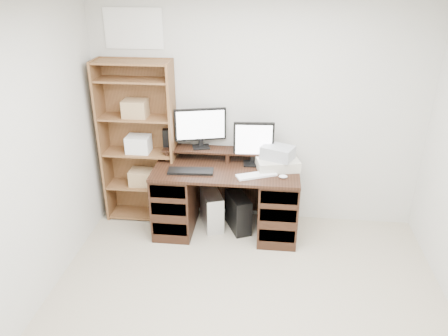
% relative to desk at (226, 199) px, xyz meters
% --- Properties ---
extents(room, '(3.54, 4.04, 2.54)m').
position_rel_desk_xyz_m(room, '(0.29, -1.64, 0.86)').
color(room, tan).
rests_on(room, ground).
extents(desk, '(1.50, 0.70, 0.75)m').
position_rel_desk_xyz_m(desk, '(0.00, 0.00, 0.00)').
color(desk, black).
rests_on(desk, ground).
extents(riser_shelf, '(1.40, 0.22, 0.12)m').
position_rel_desk_xyz_m(riser_shelf, '(-0.00, 0.21, 0.45)').
color(riser_shelf, black).
rests_on(riser_shelf, desk).
extents(monitor_wide, '(0.53, 0.19, 0.43)m').
position_rel_desk_xyz_m(monitor_wide, '(-0.30, 0.25, 0.72)').
color(monitor_wide, black).
rests_on(monitor_wide, riser_shelf).
extents(monitor_small, '(0.42, 0.17, 0.46)m').
position_rel_desk_xyz_m(monitor_small, '(0.27, 0.14, 0.61)').
color(monitor_small, black).
rests_on(monitor_small, desk).
extents(speaker, '(0.09, 0.09, 0.20)m').
position_rel_desk_xyz_m(speaker, '(-0.67, 0.23, 0.58)').
color(speaker, black).
rests_on(speaker, riser_shelf).
extents(keyboard_black, '(0.47, 0.18, 0.03)m').
position_rel_desk_xyz_m(keyboard_black, '(-0.35, -0.14, 0.37)').
color(keyboard_black, black).
rests_on(keyboard_black, desk).
extents(keyboard_white, '(0.42, 0.28, 0.02)m').
position_rel_desk_xyz_m(keyboard_white, '(0.32, -0.15, 0.37)').
color(keyboard_white, white).
rests_on(keyboard_white, desk).
extents(mouse, '(0.10, 0.08, 0.03)m').
position_rel_desk_xyz_m(mouse, '(0.58, -0.17, 0.38)').
color(mouse, white).
rests_on(mouse, desk).
extents(printer, '(0.48, 0.40, 0.11)m').
position_rel_desk_xyz_m(printer, '(0.52, 0.06, 0.41)').
color(printer, '#BBB6A3').
rests_on(printer, desk).
extents(basket, '(0.37, 0.32, 0.13)m').
position_rel_desk_xyz_m(basket, '(0.52, 0.06, 0.53)').
color(basket, '#9DA1A7').
rests_on(basket, printer).
extents(tower_silver, '(0.32, 0.45, 0.41)m').
position_rel_desk_xyz_m(tower_silver, '(-0.17, 0.07, -0.18)').
color(tower_silver, silver).
rests_on(tower_silver, ground).
extents(tower_black, '(0.32, 0.44, 0.41)m').
position_rel_desk_xyz_m(tower_black, '(0.13, 0.05, -0.19)').
color(tower_black, black).
rests_on(tower_black, ground).
extents(bookshelf, '(0.80, 0.30, 1.80)m').
position_rel_desk_xyz_m(bookshelf, '(-0.97, 0.21, 0.53)').
color(bookshelf, brown).
rests_on(bookshelf, ground).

